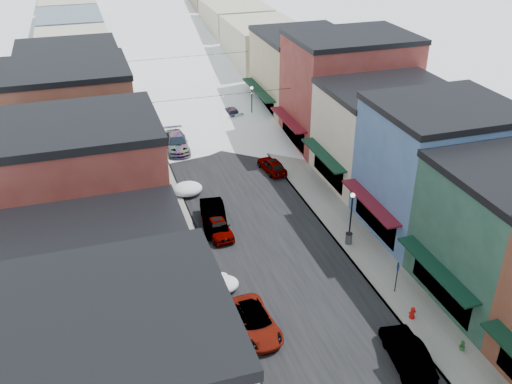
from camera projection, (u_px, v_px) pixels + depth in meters
road at (179, 93)px, 75.82m from camera, size 10.00×160.00×0.01m
sidewalk_left at (129, 98)px, 74.03m from camera, size 3.20×160.00×0.15m
sidewalk_right at (227, 88)px, 77.53m from camera, size 3.20×160.00×0.15m
curb_left at (141, 97)px, 74.44m from camera, size 0.10×160.00×0.15m
curb_right at (216, 89)px, 77.12m from camera, size 0.10×160.00×0.15m
bldg_l_cream at (97, 311)px, 30.32m from camera, size 11.30×8.20×9.50m
bldg_l_brick_near at (77, 214)px, 36.16m from camera, size 12.30×8.20×12.50m
bldg_l_grayblue at (83, 179)px, 44.23m from camera, size 11.30×9.20×9.00m
bldg_l_brick_far at (65, 127)px, 51.01m from camera, size 13.30×9.20×11.00m
bldg_l_tan at (73, 96)px, 59.88m from camera, size 11.30×11.20×10.00m
bldg_r_blue at (437, 168)px, 44.19m from camera, size 11.30×9.20×10.50m
bldg_r_cream at (385, 133)px, 52.21m from camera, size 12.30×9.20×9.00m
bldg_r_brick_far at (348, 90)px, 59.26m from camera, size 13.30×9.20×11.50m
bldg_r_tan at (303, 73)px, 67.84m from camera, size 11.30×11.20×9.50m
distant_blocks at (151, 26)px, 93.12m from camera, size 34.00×55.00×8.00m
overhead_cables at (197, 75)px, 62.39m from camera, size 16.40×15.04×0.04m
car_white_suv at (255, 322)px, 35.52m from camera, size 2.66×5.18×1.40m
car_silver_sedan at (218, 226)px, 45.28m from camera, size 1.98×4.42×1.47m
car_dark_hatch at (214, 216)px, 46.34m from camera, size 2.45×5.40×1.72m
car_silver_wagon at (177, 143)px, 59.51m from camera, size 2.57×5.76×1.64m
car_green_sedan at (407, 353)px, 33.05m from camera, size 2.32×5.01×1.59m
car_gray_suv at (272, 165)px, 55.08m from camera, size 2.12×4.24×1.39m
car_black_sedan at (230, 113)px, 67.59m from camera, size 2.18×4.77×1.35m
car_lane_silver at (172, 107)px, 68.73m from camera, size 2.24×5.11×1.71m
car_lane_white at (179, 63)px, 85.32m from camera, size 3.42×6.24×1.66m
fire_hydrant at (412, 313)px, 36.49m from camera, size 0.49×0.37×0.84m
parking_sign at (397, 275)px, 38.34m from camera, size 0.07×0.33×2.40m
trash_can at (349, 238)px, 43.95m from camera, size 0.55×0.55×0.93m
streetlamp_near at (351, 211)px, 43.30m from camera, size 0.35×0.35×4.20m
streetlamp_far at (252, 99)px, 65.44m from camera, size 0.35×0.35×4.17m
planter_far at (462, 346)px, 34.02m from camera, size 0.44×0.44×0.64m
snow_pile_mid at (223, 284)px, 39.28m from camera, size 2.16×2.53×0.92m
snow_pile_far at (188, 189)px, 51.19m from camera, size 2.67×2.85×1.13m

